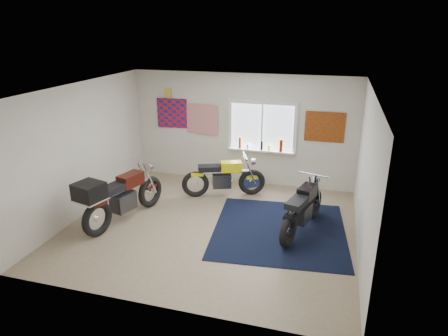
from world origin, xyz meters
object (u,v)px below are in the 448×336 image
(black_chrome_bike, at_px, (302,210))
(maroon_tourer, at_px, (118,197))
(navy_rug, at_px, (279,230))
(yellow_triumph, at_px, (223,178))

(black_chrome_bike, height_order, maroon_tourer, maroon_tourer)
(navy_rug, relative_size, yellow_triumph, 1.41)
(yellow_triumph, height_order, black_chrome_bike, black_chrome_bike)
(navy_rug, distance_m, black_chrome_bike, 0.61)
(yellow_triumph, bearing_deg, maroon_tourer, -152.20)
(navy_rug, distance_m, maroon_tourer, 3.22)
(yellow_triumph, bearing_deg, navy_rug, -62.73)
(maroon_tourer, bearing_deg, navy_rug, -64.50)
(navy_rug, distance_m, yellow_triumph, 2.04)
(yellow_triumph, height_order, maroon_tourer, maroon_tourer)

